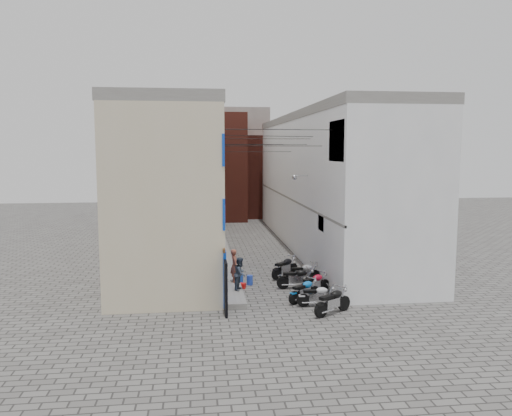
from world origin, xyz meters
name	(u,v)px	position (x,y,z in m)	size (l,w,h in m)	color
ground	(285,308)	(0.00, 0.00, 0.00)	(90.00, 90.00, 0.00)	#575552
plinth	(221,247)	(-2.05, 13.00, 0.12)	(0.90, 26.00, 0.25)	slate
building_left	(176,182)	(-4.98, 12.95, 4.50)	(5.10, 27.00, 9.00)	beige
building_right	(324,181)	(5.00, 13.00, 4.51)	(5.94, 26.00, 9.00)	silver
building_far_brick_left	(213,167)	(-2.00, 28.00, 5.00)	(6.00, 6.00, 10.00)	maroon
building_far_brick_right	(262,176)	(3.00, 30.00, 4.00)	(5.00, 6.00, 8.00)	maroon
building_far_concrete	(230,160)	(0.00, 34.00, 5.50)	(8.00, 5.00, 11.00)	slate
far_shopfront	(237,209)	(0.00, 25.20, 1.20)	(2.00, 0.30, 2.40)	black
overhead_wires	(262,141)	(0.00, 7.64, 7.12)	(5.80, 13.02, 1.32)	black
motorcycle_a	(333,300)	(1.77, -0.98, 0.58)	(0.63, 2.00, 1.16)	black
motorcycle_b	(317,295)	(1.39, 0.06, 0.51)	(0.56, 1.76, 1.02)	silver
motorcycle_c	(304,290)	(0.99, 0.83, 0.53)	(0.58, 1.84, 1.07)	blue
motorcycle_d	(315,282)	(1.72, 1.96, 0.53)	(0.58, 1.83, 1.06)	#B20C27
motorcycle_e	(297,277)	(1.07, 2.86, 0.56)	(0.61, 1.94, 1.12)	black
motorcycle_f	(303,272)	(1.64, 4.03, 0.53)	(0.58, 1.83, 1.06)	#9A9A9E
motorcycle_g	(285,266)	(0.89, 5.05, 0.58)	(0.64, 2.02, 1.17)	black
person_a	(234,266)	(-1.87, 3.51, 1.06)	(0.59, 0.39, 1.61)	#9E4E39
person_b	(240,274)	(-1.70, 2.14, 1.00)	(0.73, 0.57, 1.50)	#323C4B
water_jug_near	(250,280)	(-1.09, 3.82, 0.24)	(0.30, 0.30, 0.47)	blue
water_jug_far	(240,279)	(-1.55, 4.06, 0.26)	(0.33, 0.33, 0.51)	blue
red_crate	(242,286)	(-1.55, 3.25, 0.12)	(0.38, 0.29, 0.24)	red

